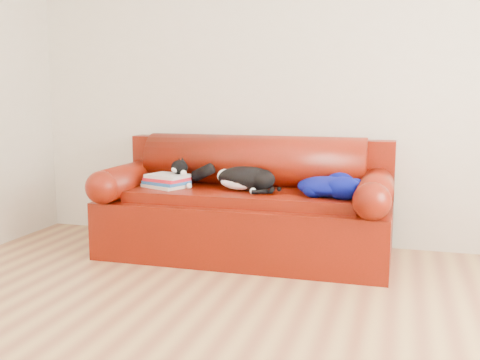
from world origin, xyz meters
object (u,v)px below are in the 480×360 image
object	(u,v)px
sofa_base	(245,224)
cat	(245,179)
book_stack	(167,181)
blanket	(329,186)

from	to	relation	value
sofa_base	cat	xyz separation A→B (m)	(0.01, -0.05, 0.35)
sofa_base	book_stack	distance (m)	0.67
sofa_base	cat	bearing A→B (deg)	-78.28
sofa_base	book_stack	size ratio (longest dim) A/B	5.57
sofa_base	blanket	distance (m)	0.71
cat	blanket	world-z (taller)	cat
sofa_base	cat	size ratio (longest dim) A/B	3.60
book_stack	blanket	size ratio (longest dim) A/B	0.71
sofa_base	book_stack	bearing A→B (deg)	-172.25
cat	blanket	distance (m)	0.61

